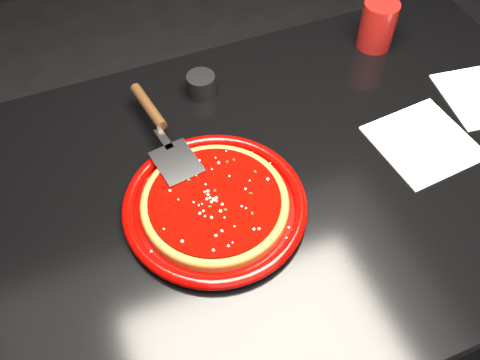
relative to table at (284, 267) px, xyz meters
name	(u,v)px	position (x,y,z in m)	size (l,w,h in m)	color
floor	(276,328)	(0.00, 0.00, -0.38)	(4.00, 4.00, 0.01)	black
table	(284,267)	(0.00, 0.00, 0.00)	(1.20, 0.80, 0.75)	black
plate	(215,205)	(-0.17, -0.02, 0.39)	(0.33, 0.33, 0.02)	#750301
pizza_crust	(215,204)	(-0.17, -0.02, 0.39)	(0.26, 0.26, 0.01)	brown
pizza_crust_rim	(215,202)	(-0.17, -0.02, 0.40)	(0.26, 0.26, 0.02)	brown
pizza_sauce	(215,201)	(-0.17, -0.02, 0.40)	(0.23, 0.23, 0.01)	#6C0300
parmesan_dusting	(214,198)	(-0.17, -0.02, 0.41)	(0.22, 0.22, 0.01)	beige
basil_flecks	(214,199)	(-0.17, -0.02, 0.41)	(0.21, 0.21, 0.00)	black
pizza_server	(162,131)	(-0.21, 0.16, 0.42)	(0.09, 0.31, 0.02)	silver
cup	(378,25)	(0.33, 0.27, 0.43)	(0.08, 0.08, 0.11)	maroon
napkin_a	(423,142)	(0.26, -0.03, 0.38)	(0.18, 0.18, 0.00)	white
ramekin	(201,85)	(-0.09, 0.27, 0.40)	(0.06, 0.06, 0.05)	black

